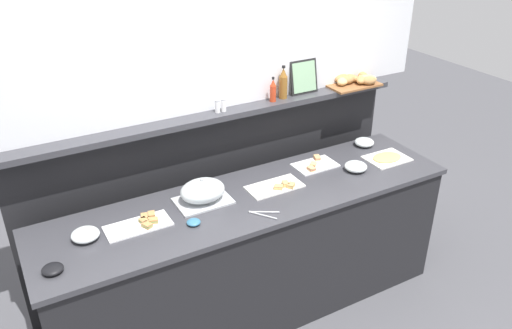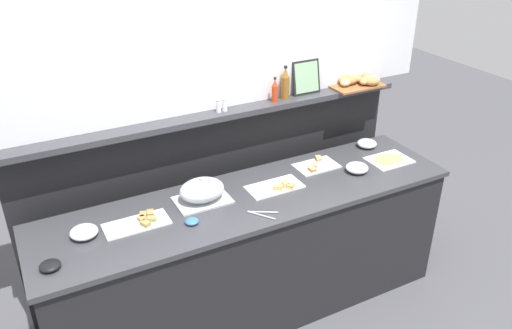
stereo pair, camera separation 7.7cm
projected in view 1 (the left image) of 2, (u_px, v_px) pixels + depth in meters
The scene contains 21 objects.
ground_plane at pixel (216, 262), 4.19m from camera, with size 12.00×12.00×0.00m, color #4C4C51.
buffet_counter at pixel (252, 255), 3.51m from camera, with size 2.75×0.70×0.94m.
back_ledge_unit at pixel (217, 191), 3.81m from camera, with size 2.82×0.22×1.36m.
upper_wall_panel at pixel (208, 14), 3.23m from camera, with size 3.42×0.08×1.24m, color white.
sandwich_platter_front at pixel (277, 186), 3.39m from camera, with size 0.37×0.19×0.04m.
sandwich_platter_rear at pixel (141, 224), 3.01m from camera, with size 0.38×0.18×0.04m.
sandwich_platter_side at pixel (315, 165), 3.66m from camera, with size 0.30×0.19×0.04m.
cold_cuts_platter at pixel (387, 158), 3.75m from camera, with size 0.30×0.23×0.02m.
serving_cloche at pixel (203, 192), 3.21m from camera, with size 0.34×0.24×0.17m.
glass_bowl_large at pixel (85, 235), 2.88m from camera, with size 0.16×0.16×0.06m.
glass_bowl_medium at pixel (364, 143), 3.94m from camera, with size 0.15×0.15×0.06m.
glass_bowl_small at pixel (356, 167), 3.59m from camera, with size 0.16×0.16×0.06m.
condiment_bowl_teal at pixel (194, 222), 3.01m from camera, with size 0.08×0.08×0.03m, color teal.
condiment_bowl_red at pixel (52, 269), 2.63m from camera, with size 0.11×0.11×0.04m, color black.
serving_tongs at pixel (263, 214), 3.11m from camera, with size 0.17×0.16×0.01m.
vinegar_bottle_amber at pixel (283, 84), 3.63m from camera, with size 0.06×0.06×0.24m.
hot_sauce_bottle at pixel (273, 91), 3.59m from camera, with size 0.04×0.04×0.18m.
salt_shaker at pixel (217, 106), 3.42m from camera, with size 0.03×0.03×0.09m.
pepper_shaker at pixel (223, 105), 3.44m from camera, with size 0.03×0.03×0.09m.
bread_basket at pixel (354, 80), 3.93m from camera, with size 0.40×0.31×0.08m.
framed_picture at pixel (304, 77), 3.72m from camera, with size 0.22×0.06×0.24m.
Camera 1 is at (-1.35, -2.48, 2.65)m, focal length 36.38 mm.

